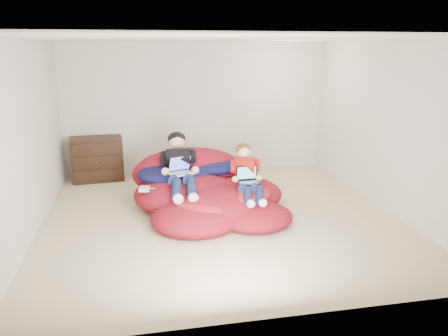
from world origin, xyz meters
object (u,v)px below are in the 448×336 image
(dresser, at_px, (98,159))
(younger_boy, at_px, (247,173))
(laptop_black, at_px, (248,178))
(beanbag_pile, at_px, (205,193))
(laptop_white, at_px, (181,169))
(older_boy, at_px, (180,164))

(dresser, xyz_separation_m, younger_boy, (2.28, -2.18, 0.23))
(laptop_black, bearing_deg, beanbag_pile, 147.64)
(laptop_white, bearing_deg, laptop_black, -22.22)
(older_boy, height_order, laptop_white, older_boy)
(younger_boy, xyz_separation_m, laptop_white, (-0.93, 0.34, 0.01))
(beanbag_pile, bearing_deg, laptop_white, 176.69)
(beanbag_pile, height_order, laptop_black, beanbag_pile)
(beanbag_pile, distance_m, younger_boy, 0.75)
(older_boy, relative_size, laptop_black, 4.28)
(dresser, distance_m, beanbag_pile, 2.54)
(dresser, height_order, laptop_black, dresser)
(laptop_black, bearing_deg, older_boy, 150.97)
(younger_boy, bearing_deg, beanbag_pile, 150.70)
(older_boy, bearing_deg, laptop_black, -29.03)
(older_boy, bearing_deg, laptop_white, -90.00)
(older_boy, height_order, laptop_black, older_boy)
(beanbag_pile, relative_size, younger_boy, 2.45)
(dresser, distance_m, laptop_white, 2.30)
(older_boy, distance_m, laptop_white, 0.14)
(laptop_white, height_order, laptop_black, laptop_white)
(beanbag_pile, distance_m, laptop_white, 0.53)
(older_boy, xyz_separation_m, younger_boy, (0.93, -0.48, -0.06))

